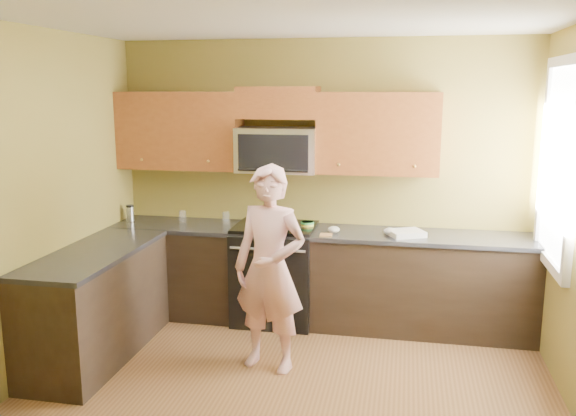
% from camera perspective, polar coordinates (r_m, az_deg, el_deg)
% --- Properties ---
extents(floor, '(4.00, 4.00, 0.00)m').
position_cam_1_polar(floor, '(4.46, -0.78, -18.75)').
color(floor, brown).
rests_on(floor, ground).
extents(ceiling, '(4.00, 4.00, 0.00)m').
position_cam_1_polar(ceiling, '(3.89, -0.89, 18.18)').
color(ceiling, white).
rests_on(ceiling, ground).
extents(wall_back, '(4.00, 0.00, 4.00)m').
position_cam_1_polar(wall_back, '(5.90, 3.24, 2.66)').
color(wall_back, olive).
rests_on(wall_back, ground).
extents(wall_front, '(4.00, 0.00, 4.00)m').
position_cam_1_polar(wall_front, '(2.14, -12.38, -13.33)').
color(wall_front, olive).
rests_on(wall_front, ground).
extents(wall_left, '(0.00, 4.00, 4.00)m').
position_cam_1_polar(wall_left, '(4.79, -24.93, -0.40)').
color(wall_left, olive).
rests_on(wall_left, ground).
extents(cabinet_back_run, '(4.00, 0.60, 0.88)m').
position_cam_1_polar(cabinet_back_run, '(5.82, 2.72, -6.67)').
color(cabinet_back_run, black).
rests_on(cabinet_back_run, floor).
extents(cabinet_left_run, '(0.60, 1.60, 0.88)m').
position_cam_1_polar(cabinet_left_run, '(5.35, -17.69, -8.84)').
color(cabinet_left_run, black).
rests_on(cabinet_left_run, floor).
extents(countertop_back, '(4.00, 0.62, 0.04)m').
position_cam_1_polar(countertop_back, '(5.69, 2.75, -2.29)').
color(countertop_back, black).
rests_on(countertop_back, cabinet_back_run).
extents(countertop_left, '(0.62, 1.60, 0.04)m').
position_cam_1_polar(countertop_left, '(5.21, -17.89, -4.09)').
color(countertop_left, black).
rests_on(countertop_left, cabinet_left_run).
extents(stove, '(0.76, 0.65, 0.95)m').
position_cam_1_polar(stove, '(5.85, -1.21, -6.19)').
color(stove, black).
rests_on(stove, floor).
extents(microwave, '(0.76, 0.40, 0.42)m').
position_cam_1_polar(microwave, '(5.76, -0.98, 3.47)').
color(microwave, silver).
rests_on(microwave, wall_back).
extents(upper_cab_left, '(1.22, 0.33, 0.75)m').
position_cam_1_polar(upper_cab_left, '(6.08, -10.09, 3.71)').
color(upper_cab_left, brown).
rests_on(upper_cab_left, wall_back).
extents(upper_cab_right, '(1.12, 0.33, 0.75)m').
position_cam_1_polar(upper_cab_right, '(5.67, 8.43, 3.23)').
color(upper_cab_right, brown).
rests_on(upper_cab_right, wall_back).
extents(upper_cab_over_mw, '(0.76, 0.33, 0.30)m').
position_cam_1_polar(upper_cab_over_mw, '(5.74, -0.93, 9.96)').
color(upper_cab_over_mw, brown).
rests_on(upper_cab_over_mw, wall_back).
extents(window, '(0.06, 1.06, 1.66)m').
position_cam_1_polar(window, '(5.15, 24.37, 3.78)').
color(window, white).
rests_on(window, wall_right).
extents(woman, '(0.68, 0.52, 1.66)m').
position_cam_1_polar(woman, '(4.78, -1.74, -5.80)').
color(woman, '#E27179').
rests_on(woman, floor).
extents(frying_pan, '(0.43, 0.54, 0.06)m').
position_cam_1_polar(frying_pan, '(5.56, -1.22, -2.06)').
color(frying_pan, black).
rests_on(frying_pan, stove).
extents(butter_tub, '(0.16, 0.16, 0.09)m').
position_cam_1_polar(butter_tub, '(5.72, 1.84, -2.00)').
color(butter_tub, yellow).
rests_on(butter_tub, countertop_back).
extents(toast_slice, '(0.12, 0.12, 0.01)m').
position_cam_1_polar(toast_slice, '(5.45, 3.63, -2.59)').
color(toast_slice, '#B27F47').
rests_on(toast_slice, countertop_back).
extents(napkin_a, '(0.14, 0.15, 0.06)m').
position_cam_1_polar(napkin_a, '(5.57, 4.37, -2.05)').
color(napkin_a, silver).
rests_on(napkin_a, countertop_back).
extents(napkin_b, '(0.13, 0.14, 0.07)m').
position_cam_1_polar(napkin_b, '(5.55, 9.68, -2.21)').
color(napkin_b, silver).
rests_on(napkin_b, countertop_back).
extents(dish_towel, '(0.37, 0.35, 0.05)m').
position_cam_1_polar(dish_towel, '(5.55, 11.15, -2.36)').
color(dish_towel, white).
rests_on(dish_towel, countertop_back).
extents(travel_mug, '(0.09, 0.09, 0.16)m').
position_cam_1_polar(travel_mug, '(6.26, -14.71, -1.21)').
color(travel_mug, silver).
rests_on(travel_mug, countertop_back).
extents(glass_a, '(0.07, 0.07, 0.12)m').
position_cam_1_polar(glass_a, '(6.06, -9.96, -0.82)').
color(glass_a, silver).
rests_on(glass_a, countertop_back).
extents(glass_b, '(0.08, 0.08, 0.12)m').
position_cam_1_polar(glass_b, '(5.94, -5.90, -0.95)').
color(glass_b, silver).
rests_on(glass_b, countertop_back).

